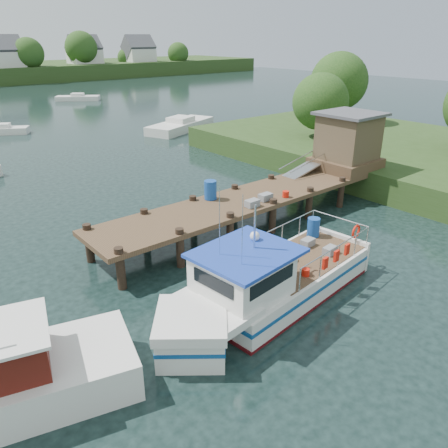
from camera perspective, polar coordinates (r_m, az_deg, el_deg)
ground_plane at (r=19.56m, az=-0.56°, el=-1.41°), size 160.00×160.00×0.00m
near_shore at (r=31.57m, az=25.23°, el=9.97°), size 16.00×30.00×7.76m
dock at (r=23.23m, az=12.07°, el=8.00°), size 16.60×3.00×4.78m
lobster_boat at (r=14.29m, az=5.42°, el=-7.91°), size 9.39×3.52×4.45m
moored_far at (r=65.25m, az=-18.55°, el=15.36°), size 5.81×4.83×0.97m
moored_b at (r=44.94m, az=-26.87°, el=10.88°), size 4.39×3.41×0.94m
moored_c at (r=42.22m, az=-5.67°, el=12.72°), size 8.24×5.39×1.23m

